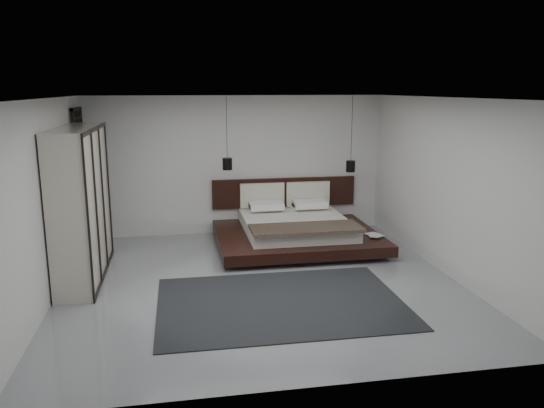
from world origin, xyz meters
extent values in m
plane|color=gray|center=(0.00, 0.00, 0.00)|extent=(6.00, 6.00, 0.00)
plane|color=white|center=(0.00, 0.00, 2.80)|extent=(6.00, 6.00, 0.00)
plane|color=silver|center=(0.00, 3.00, 1.40)|extent=(6.00, 0.00, 6.00)
plane|color=silver|center=(0.00, -3.00, 1.40)|extent=(6.00, 0.00, 6.00)
plane|color=silver|center=(-3.00, 0.00, 1.40)|extent=(0.00, 6.00, 6.00)
plane|color=silver|center=(3.00, 0.00, 1.40)|extent=(0.00, 6.00, 6.00)
cube|color=black|center=(-2.95, 2.45, 1.30)|extent=(0.05, 0.90, 2.60)
cube|color=black|center=(0.98, 1.75, 0.04)|extent=(2.36, 1.93, 0.09)
cube|color=black|center=(0.98, 1.75, 0.18)|extent=(3.00, 2.47, 0.19)
cube|color=silver|center=(0.98, 1.89, 0.40)|extent=(1.93, 2.14, 0.24)
cube|color=black|center=(0.98, 1.05, 0.54)|extent=(1.95, 0.75, 0.05)
cube|color=white|center=(0.53, 2.72, 0.57)|extent=(0.66, 0.43, 0.13)
cube|color=white|center=(1.43, 2.72, 0.57)|extent=(0.66, 0.43, 0.13)
cube|color=white|center=(0.53, 2.57, 0.63)|extent=(0.66, 0.43, 0.13)
cube|color=white|center=(1.43, 2.57, 0.63)|extent=(0.66, 0.43, 0.13)
cube|color=black|center=(0.98, 2.96, 0.81)|extent=(3.00, 0.08, 0.60)
cube|color=beige|center=(0.49, 2.87, 0.78)|extent=(0.91, 0.10, 0.50)
cube|color=beige|center=(1.46, 2.87, 0.78)|extent=(0.91, 0.10, 0.50)
imported|color=#99724C|center=(2.21, 1.21, 0.29)|extent=(0.32, 0.37, 0.03)
imported|color=#99724C|center=(2.19, 1.18, 0.32)|extent=(0.27, 0.32, 0.02)
cylinder|color=black|center=(-0.26, 2.39, 2.22)|extent=(0.01, 0.01, 1.17)
cylinder|color=black|center=(-0.26, 2.39, 1.52)|extent=(0.18, 0.18, 0.23)
cylinder|color=#FFE0B2|center=(-0.26, 2.39, 1.42)|extent=(0.14, 0.14, 0.01)
cylinder|color=black|center=(2.21, 2.39, 2.16)|extent=(0.01, 0.01, 1.28)
cylinder|color=black|center=(2.21, 2.39, 1.41)|extent=(0.18, 0.18, 0.22)
cylinder|color=#FFE0B2|center=(2.21, 2.39, 1.31)|extent=(0.14, 0.14, 0.01)
cube|color=beige|center=(-2.70, 0.80, 1.18)|extent=(0.54, 2.36, 2.36)
cube|color=black|center=(-2.42, 0.80, 2.33)|extent=(0.03, 2.36, 0.06)
cube|color=black|center=(-2.42, 0.80, 0.03)|extent=(0.03, 2.36, 0.06)
cube|color=black|center=(-2.42, -0.38, 1.18)|extent=(0.03, 0.05, 2.36)
cube|color=black|center=(-2.42, 0.40, 1.18)|extent=(0.03, 0.05, 2.36)
cube|color=black|center=(-2.42, 1.19, 1.18)|extent=(0.03, 0.05, 2.36)
cube|color=black|center=(-2.42, 1.98, 1.18)|extent=(0.03, 0.05, 2.36)
cube|color=black|center=(0.15, -0.85, 0.01)|extent=(3.41, 2.44, 0.01)
camera|label=1|loc=(-1.21, -7.65, 2.94)|focal=35.00mm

